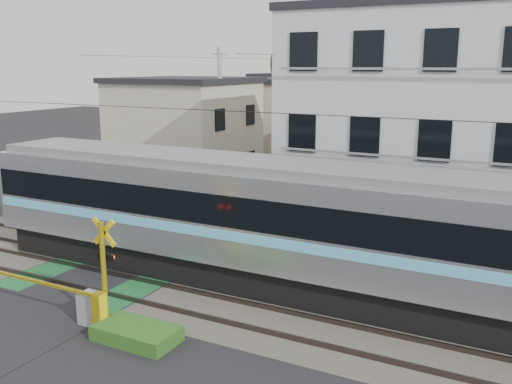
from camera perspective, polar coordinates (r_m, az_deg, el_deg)
The scene contains 11 objects.
ground at distance 20.87m, azimuth -14.13°, elevation -7.48°, with size 120.00×120.00×0.00m, color black.
track_bed at distance 20.86m, azimuth -14.14°, elevation -7.38°, with size 120.00×120.00×0.14m.
crossing_signal_near at distance 16.48m, azimuth -16.00°, elevation -10.45°, with size 4.74×0.65×3.09m.
crossing_signal_far at distance 24.91m, azimuth -13.09°, elevation -2.42°, with size 4.74×0.65×3.09m.
apartment_block at distance 24.53m, azimuth 16.44°, elevation 6.54°, with size 10.20×8.36×9.30m.
houses_row at distance 42.59m, azimuth 9.90°, elevation 7.32°, with size 22.07×31.35×6.80m.
tree_hill at distance 65.06m, azimuth 15.06°, elevation 10.91°, with size 40.00×12.22×11.29m.
catenary at distance 16.56m, azimuth 0.94°, elevation 0.99°, with size 60.00×5.04×7.00m.
utility_poles at distance 40.22m, azimuth 6.85°, elevation 8.32°, with size 7.90×42.00×8.00m.
pedestrian at distance 50.95m, azimuth 13.08°, elevation 5.40°, with size 0.68×0.44×1.86m, color #24282D.
weed_patches at distance 19.66m, azimuth -10.47°, elevation -7.99°, with size 10.25×8.80×0.40m.
Camera 1 is at (13.33, -14.44, 7.03)m, focal length 40.00 mm.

